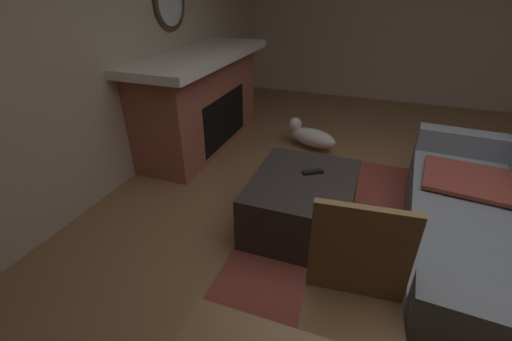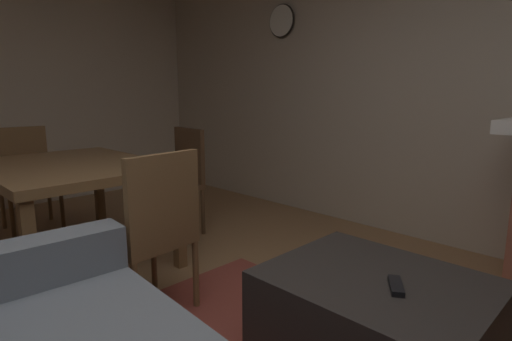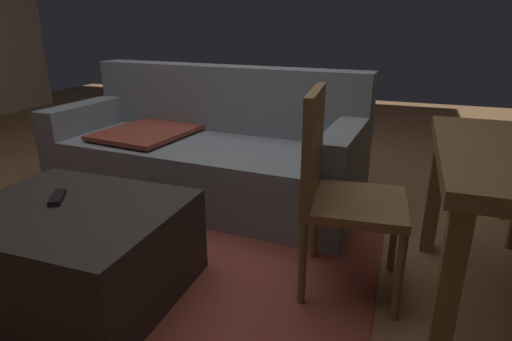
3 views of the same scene
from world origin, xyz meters
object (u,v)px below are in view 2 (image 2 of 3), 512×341
tv_remote (396,286)px  dining_chair_west (153,226)px  dining_table (70,173)px  dining_chair_south (179,174)px  wall_clock (282,21)px  ottoman_coffee_table (375,322)px  dining_chair_east (26,172)px

tv_remote → dining_chair_west: size_ratio=0.17×
dining_table → tv_remote: bearing=-169.3°
dining_chair_south → wall_clock: 1.95m
ottoman_coffee_table → tv_remote: size_ratio=5.79×
ottoman_coffee_table → tv_remote: bearing=157.6°
dining_chair_west → dining_chair_south: bearing=-40.2°
dining_chair_east → dining_chair_west: bearing=-179.9°
tv_remote → wall_clock: 3.25m
tv_remote → wall_clock: size_ratio=0.47×
dining_chair_west → wall_clock: bearing=-64.8°
tv_remote → dining_chair_west: 1.26m
dining_chair_south → ottoman_coffee_table: bearing=168.1°
ottoman_coffee_table → dining_table: 2.27m
tv_remote → dining_table: dining_table is taller
tv_remote → dining_chair_west: (1.18, 0.42, 0.08)m
dining_table → wall_clock: (-0.05, -2.23, 1.32)m
dining_table → wall_clock: wall_clock is taller
ottoman_coffee_table → dining_chair_south: (2.17, -0.46, 0.31)m
ottoman_coffee_table → dining_chair_west: dining_chair_west is taller
dining_table → dining_chair_south: dining_chair_south is taller
dining_table → dining_chair_east: (1.10, -0.01, -0.14)m
wall_clock → tv_remote: bearing=141.0°
tv_remote → dining_table: bearing=-21.9°
tv_remote → dining_chair_east: (3.38, 0.43, 0.08)m
ottoman_coffee_table → dining_chair_east: bearing=8.2°
tv_remote → dining_chair_south: dining_chair_south is taller
ottoman_coffee_table → dining_chair_south: 2.24m
tv_remote → wall_clock: (2.23, -1.80, 1.53)m
dining_table → dining_chair_south: bearing=-90.4°
dining_table → wall_clock: 2.59m
dining_chair_west → dining_chair_south: size_ratio=1.00×
tv_remote → dining_chair_east: bearing=-25.4°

